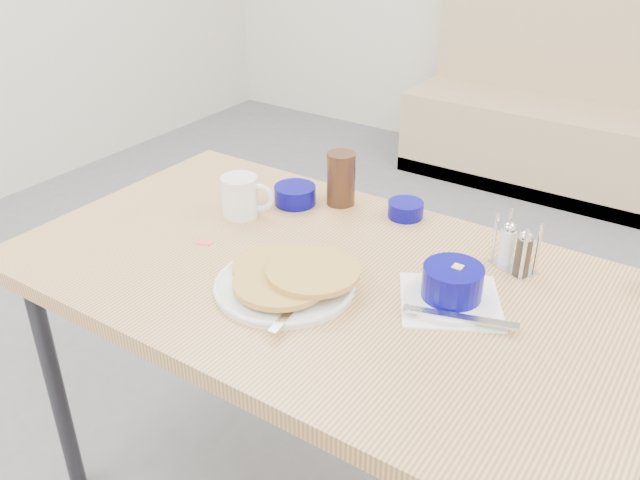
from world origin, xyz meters
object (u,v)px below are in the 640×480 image
Objects in this scene: dining_table at (323,295)px; coffee_mug at (242,196)px; creamer_bowl at (295,195)px; amber_tumbler at (341,179)px; booth_bench at (593,126)px; pancake_plate at (288,279)px; butter_bowl at (406,210)px; condiment_caddy at (515,251)px; grits_setting at (452,288)px.

dining_table is 0.36m from coffee_mug.
amber_tumbler reaches higher than creamer_bowl.
amber_tumbler is (-0.15, -2.22, 0.48)m from booth_bench.
pancake_plate reaches higher than butter_bowl.
creamer_bowl is 0.90× the size of condiment_caddy.
booth_bench is 6.19× the size of pancake_plate.
coffee_mug is 0.26m from amber_tumbler.
booth_bench is 1.36× the size of dining_table.
creamer_bowl is 0.59m from condiment_caddy.
pancake_plate is at bearing -56.35° from creamer_bowl.
grits_setting reaches higher than butter_bowl.
amber_tumbler is (0.10, 0.07, 0.05)m from creamer_bowl.
condiment_caddy is at bearing 43.34° from pancake_plate.
booth_bench is 2.35m from creamer_bowl.
butter_bowl is (0.05, 0.43, -0.00)m from pancake_plate.
butter_bowl is (0.03, 0.34, 0.08)m from dining_table.
butter_bowl is at bearing 83.34° from pancake_plate.
condiment_caddy reaches higher than coffee_mug.
booth_bench is 21.14× the size of butter_bowl.
amber_tumbler is at bearing -163.62° from condiment_caddy.
condiment_caddy is (0.06, 0.20, 0.01)m from grits_setting.
butter_bowl is at bearing 32.62° from coffee_mug.
grits_setting is at bearing 9.12° from dining_table.
coffee_mug is 0.61m from grits_setting.
creamer_bowl is at bearing -145.37° from amber_tumbler.
creamer_bowl is 0.78× the size of amber_tumbler.
creamer_bowl is (-0.53, 0.20, -0.01)m from grits_setting.
coffee_mug is 1.19× the size of creamer_bowl.
pancake_plate is at bearing -35.21° from coffee_mug.
pancake_plate is 1.05× the size of grits_setting.
grits_setting is at bearing -6.41° from coffee_mug.
booth_bench is 17.41× the size of creamer_bowl.
pancake_plate is at bearing -155.12° from grits_setting.
butter_bowl is (-0.26, 0.29, -0.02)m from grits_setting.
grits_setting is 3.27× the size of butter_bowl.
grits_setting is 0.57m from creamer_bowl.
dining_table is (0.00, -2.53, 0.35)m from booth_bench.
creamer_bowl is (-0.25, -2.29, 0.43)m from booth_bench.
grits_setting is at bearing -20.33° from creamer_bowl.
butter_bowl is 0.33m from condiment_caddy.
creamer_bowl is (-0.25, 0.24, 0.09)m from dining_table.
condiment_caddy is at bearing 0.34° from creamer_bowl.
dining_table is at bearing -63.92° from amber_tumbler.
condiment_caddy reaches higher than pancake_plate.
coffee_mug is at bearing -144.78° from condiment_caddy.
creamer_bowl is 0.13m from amber_tumbler.
amber_tumbler is (-0.13, 0.41, 0.05)m from pancake_plate.
pancake_plate is 2.36× the size of coffee_mug.
creamer_bowl is at bearing 135.91° from dining_table.
amber_tumbler is at bearing 116.08° from dining_table.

